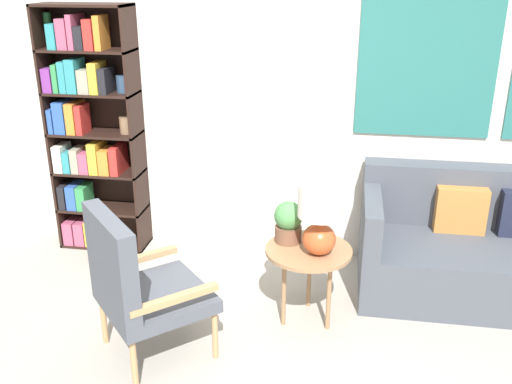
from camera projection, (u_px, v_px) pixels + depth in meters
wall_back at (292, 89)px, 4.36m from camera, size 6.40×0.08×2.70m
bookshelf at (88, 128)px, 4.55m from camera, size 0.72×0.30×1.98m
armchair at (134, 281)px, 3.31m from camera, size 0.84×0.84×0.97m
couch at (491, 251)px, 4.11m from camera, size 1.86×0.87×0.87m
side_table at (308, 256)px, 3.69m from camera, size 0.56×0.56×0.53m
table_lamp at (320, 215)px, 3.52m from camera, size 0.28×0.28×0.46m
potted_plant at (288, 222)px, 3.73m from camera, size 0.19×0.19×0.28m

